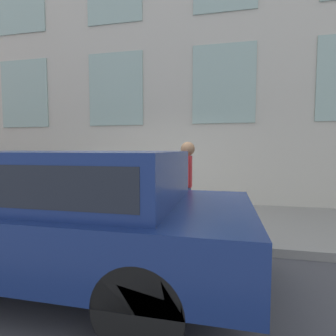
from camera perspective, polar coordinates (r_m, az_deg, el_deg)
ground_plane at (r=4.38m, az=-8.72°, el=-16.38°), size 80.00×80.00×0.00m
sidewalk at (r=5.70m, az=-3.34°, el=-10.76°), size 2.96×60.00×0.13m
building_facade at (r=7.98m, az=0.12°, el=31.55°), size 0.33×40.00×10.39m
fire_hydrant at (r=4.58m, az=-4.35°, el=-8.13°), size 0.32×0.44×0.83m
person at (r=4.60m, az=4.29°, el=-1.89°), size 0.37×0.24×1.53m
parked_truck_navy_near at (r=3.41m, az=-24.59°, el=-7.17°), size 1.98×4.73×1.51m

